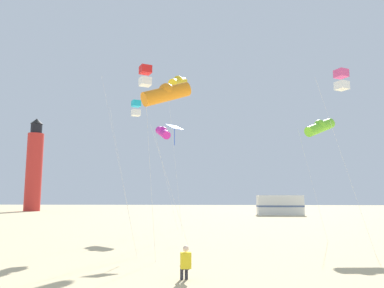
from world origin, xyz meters
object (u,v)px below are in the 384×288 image
object	(u,v)px
kite_tube_orange	(166,93)
kite_flyer_standing	(185,262)
kite_tube_lime	(320,127)
kite_tube_gold	(178,82)
kite_diamond_blue	(174,131)
rv_van_white	(280,205)
kite_box_rainbow	(341,80)
lighthouse_distant	(34,167)
kite_box_cyan	(136,108)
kite_tube_magenta	(163,132)
kite_box_scarlet	(145,76)

from	to	relation	value
kite_tube_orange	kite_flyer_standing	bearing A→B (deg)	-73.65
kite_tube_lime	kite_tube_gold	bearing A→B (deg)	166.83
kite_diamond_blue	rv_van_white	world-z (taller)	kite_diamond_blue
kite_box_rainbow	lighthouse_distant	xyz separation A→B (m)	(-39.82, 44.32, -1.33)
kite_diamond_blue	lighthouse_distant	distance (m)	51.22
kite_tube_lime	kite_diamond_blue	bearing A→B (deg)	-169.65
kite_flyer_standing	kite_tube_lime	size ratio (longest dim) A/B	0.14
kite_tube_gold	lighthouse_distant	world-z (taller)	lighthouse_distant
lighthouse_distant	rv_van_white	bearing A→B (deg)	-13.95
kite_flyer_standing	rv_van_white	size ratio (longest dim) A/B	0.18
kite_box_cyan	lighthouse_distant	world-z (taller)	lighthouse_distant
kite_tube_lime	kite_tube_orange	world-z (taller)	kite_tube_orange
kite_tube_magenta	lighthouse_distant	bearing A→B (deg)	130.15
kite_flyer_standing	kite_box_rainbow	bearing A→B (deg)	-150.76
rv_van_white	kite_tube_magenta	bearing A→B (deg)	-122.12
kite_diamond_blue	kite_tube_orange	xyz separation A→B (m)	(0.31, -6.19, 0.73)
kite_flyer_standing	lighthouse_distant	xyz separation A→B (m)	(-31.75, 51.99, 7.22)
kite_box_cyan	kite_box_scarlet	xyz separation A→B (m)	(1.96, -6.60, 0.26)
kite_tube_gold	kite_tube_orange	bearing A→B (deg)	-87.21
kite_box_cyan	lighthouse_distant	bearing A→B (deg)	125.17
kite_flyer_standing	kite_tube_lime	xyz separation A→B (m)	(8.08, 12.36, 6.77)
kite_tube_magenta	kite_tube_orange	bearing A→B (deg)	-81.16
kite_flyer_standing	kite_tube_gold	distance (m)	18.32
kite_box_scarlet	lighthouse_distant	xyz separation A→B (m)	(-28.87, 44.80, -1.62)
kite_tube_gold	kite_diamond_blue	distance (m)	6.09
lighthouse_distant	kite_tube_orange	bearing A→B (deg)	-57.38
kite_box_rainbow	kite_box_scarlet	world-z (taller)	kite_box_scarlet
kite_tube_orange	rv_van_white	distance (m)	39.40
kite_tube_gold	rv_van_white	bearing A→B (deg)	65.97
kite_tube_lime	kite_box_rainbow	distance (m)	5.02
kite_tube_gold	lighthouse_distant	bearing A→B (deg)	128.76
kite_tube_gold	kite_box_rainbow	size ratio (longest dim) A/B	1.24
kite_tube_magenta	kite_diamond_blue	world-z (taller)	kite_tube_magenta
kite_tube_magenta	lighthouse_distant	xyz separation A→B (m)	(-28.27, 33.51, -0.36)
kite_box_rainbow	kite_tube_magenta	distance (m)	15.84
kite_tube_magenta	rv_van_white	world-z (taller)	kite_tube_magenta
kite_box_cyan	kite_tube_magenta	xyz separation A→B (m)	(1.35, 4.69, -1.00)
kite_tube_gold	kite_tube_magenta	distance (m)	5.28
kite_tube_magenta	kite_diamond_blue	xyz separation A→B (m)	(1.87, -7.89, -1.28)
kite_tube_gold	kite_box_cyan	bearing A→B (deg)	-163.89
kite_tube_lime	kite_tube_magenta	distance (m)	13.11
kite_diamond_blue	kite_box_scarlet	distance (m)	4.44
kite_flyer_standing	rv_van_white	distance (m)	42.81
rv_van_white	kite_tube_gold	bearing A→B (deg)	-115.50
kite_tube_gold	kite_tube_orange	xyz separation A→B (m)	(0.50, -10.26, -3.79)
lighthouse_distant	rv_van_white	size ratio (longest dim) A/B	2.59
kite_box_rainbow	kite_tube_orange	size ratio (longest dim) A/B	1.17
kite_box_cyan	kite_diamond_blue	size ratio (longest dim) A/B	1.33
kite_box_rainbow	rv_van_white	world-z (taller)	kite_box_rainbow
lighthouse_distant	kite_box_scarlet	bearing A→B (deg)	-57.20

